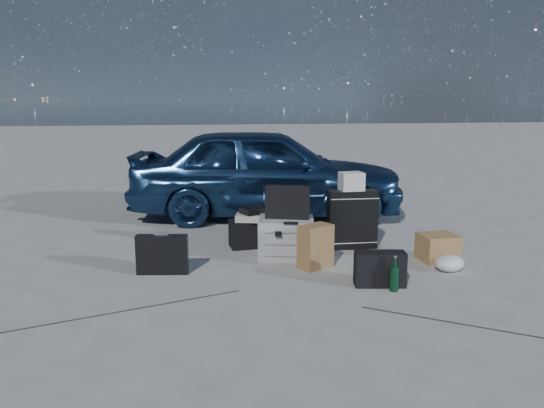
# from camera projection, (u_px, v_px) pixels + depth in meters

# --- Properties ---
(ground) EXTENTS (60.00, 60.00, 0.00)m
(ground) POSITION_uv_depth(u_px,v_px,m) (309.00, 278.00, 4.78)
(ground) COLOR #A7A7A2
(ground) RESTS_ON ground
(car) EXTENTS (3.81, 1.94, 1.24)m
(car) POSITION_uv_depth(u_px,v_px,m) (267.00, 172.00, 7.20)
(car) COLOR navy
(car) RESTS_ON ground
(pelican_case) EXTENTS (0.63, 0.55, 0.40)m
(pelican_case) POSITION_uv_depth(u_px,v_px,m) (286.00, 237.00, 5.41)
(pelican_case) COLOR #A0A2A6
(pelican_case) RESTS_ON ground
(laptop_bag) EXTENTS (0.46, 0.24, 0.33)m
(laptop_bag) POSITION_uv_depth(u_px,v_px,m) (287.00, 202.00, 5.33)
(laptop_bag) COLOR black
(laptop_bag) RESTS_ON pelican_case
(briefcase) EXTENTS (0.48, 0.17, 0.36)m
(briefcase) POSITION_uv_depth(u_px,v_px,m) (162.00, 255.00, 4.87)
(briefcase) COLOR black
(briefcase) RESTS_ON ground
(suitcase_left) EXTENTS (0.48, 0.19, 0.61)m
(suitcase_left) POSITION_uv_depth(u_px,v_px,m) (285.00, 213.00, 6.04)
(suitcase_left) COLOR black
(suitcase_left) RESTS_ON ground
(suitcase_right) EXTENTS (0.53, 0.20, 0.63)m
(suitcase_right) POSITION_uv_depth(u_px,v_px,m) (352.00, 219.00, 5.70)
(suitcase_right) COLOR black
(suitcase_right) RESTS_ON ground
(white_carton) EXTENTS (0.25, 0.20, 0.19)m
(white_carton) POSITION_uv_depth(u_px,v_px,m) (351.00, 181.00, 5.63)
(white_carton) COLOR beige
(white_carton) RESTS_ON suitcase_right
(duffel_bag) EXTENTS (0.62, 0.31, 0.30)m
(duffel_bag) POSITION_uv_depth(u_px,v_px,m) (257.00, 233.00, 5.79)
(duffel_bag) COLOR black
(duffel_bag) RESTS_ON ground
(flat_box_white) EXTENTS (0.48, 0.40, 0.07)m
(flat_box_white) POSITION_uv_depth(u_px,v_px,m) (256.00, 217.00, 5.73)
(flat_box_white) COLOR beige
(flat_box_white) RESTS_ON duffel_bag
(flat_box_black) EXTENTS (0.36, 0.32, 0.06)m
(flat_box_black) POSITION_uv_depth(u_px,v_px,m) (255.00, 210.00, 5.73)
(flat_box_black) COLOR black
(flat_box_black) RESTS_ON flat_box_white
(kraft_bag) EXTENTS (0.37, 0.32, 0.42)m
(kraft_bag) POSITION_uv_depth(u_px,v_px,m) (316.00, 247.00, 5.03)
(kraft_bag) COLOR #8F613E
(kraft_bag) RESTS_ON ground
(cardboard_box) EXTENTS (0.37, 0.33, 0.27)m
(cardboard_box) POSITION_uv_depth(u_px,v_px,m) (438.00, 247.00, 5.28)
(cardboard_box) COLOR olive
(cardboard_box) RESTS_ON ground
(plastic_bag) EXTENTS (0.34, 0.31, 0.16)m
(plastic_bag) POSITION_uv_depth(u_px,v_px,m) (449.00, 263.00, 4.95)
(plastic_bag) COLOR silver
(plastic_bag) RESTS_ON ground
(messenger_bag) EXTENTS (0.45, 0.23, 0.30)m
(messenger_bag) POSITION_uv_depth(u_px,v_px,m) (380.00, 269.00, 4.55)
(messenger_bag) COLOR black
(messenger_bag) RESTS_ON ground
(green_bottle) EXTENTS (0.08, 0.08, 0.29)m
(green_bottle) POSITION_uv_depth(u_px,v_px,m) (394.00, 274.00, 4.43)
(green_bottle) COLOR black
(green_bottle) RESTS_ON ground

